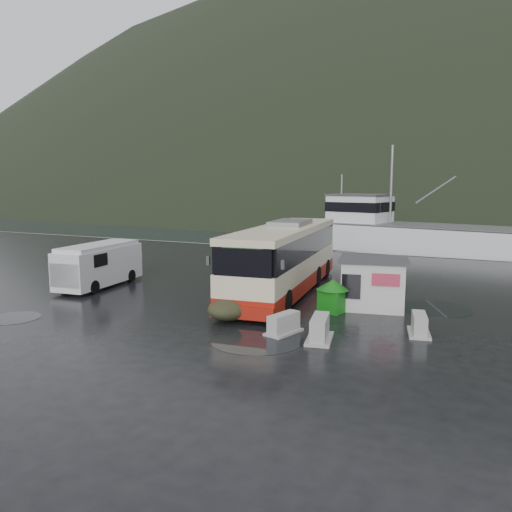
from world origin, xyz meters
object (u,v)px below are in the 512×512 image
at_px(waste_bin_right, 332,312).
at_px(jersey_barrier_b, 284,333).
at_px(ticket_kiosk, 372,309).
at_px(coach_bus, 285,292).
at_px(jersey_barrier_a, 319,340).
at_px(white_van, 100,286).
at_px(jersey_barrier_c, 419,334).
at_px(fishing_trawler, 421,247).
at_px(dome_tent, 233,319).
at_px(waste_bin_left, 237,308).

distance_m(waste_bin_right, jersey_barrier_b, 3.95).
relative_size(ticket_kiosk, jersey_barrier_b, 1.93).
height_order(coach_bus, jersey_barrier_a, coach_bus).
distance_m(white_van, jersey_barrier_c, 17.11).
xyz_separation_m(ticket_kiosk, jersey_barrier_c, (2.42, -3.16, 0.00)).
distance_m(jersey_barrier_a, jersey_barrier_c, 3.90).
distance_m(jersey_barrier_c, fishing_trawler, 27.67).
bearing_deg(jersey_barrier_a, waste_bin_right, 99.92).
relative_size(waste_bin_right, jersey_barrier_a, 0.83).
distance_m(dome_tent, jersey_barrier_c, 7.40).
bearing_deg(jersey_barrier_a, dome_tent, 163.65).
bearing_deg(jersey_barrier_c, fishing_trawler, 96.60).
relative_size(white_van, waste_bin_left, 3.88).
bearing_deg(ticket_kiosk, waste_bin_left, -165.82).
bearing_deg(waste_bin_left, white_van, 172.79).
height_order(waste_bin_left, jersey_barrier_b, waste_bin_left).
height_order(dome_tent, jersey_barrier_b, dome_tent).
relative_size(dome_tent, ticket_kiosk, 0.85).
relative_size(waste_bin_right, ticket_kiosk, 0.49).
relative_size(coach_bus, fishing_trawler, 0.50).
height_order(dome_tent, jersey_barrier_c, dome_tent).
height_order(waste_bin_left, ticket_kiosk, ticket_kiosk).
height_order(waste_bin_right, jersey_barrier_b, waste_bin_right).
distance_m(coach_bus, ticket_kiosk, 5.20).
bearing_deg(white_van, coach_bus, 11.71).
distance_m(coach_bus, waste_bin_left, 4.25).
bearing_deg(jersey_barrier_b, ticket_kiosk, 66.78).
height_order(waste_bin_right, fishing_trawler, fishing_trawler).
xyz_separation_m(white_van, jersey_barrier_c, (17.02, -1.75, 0.00)).
distance_m(waste_bin_left, jersey_barrier_b, 4.28).
height_order(ticket_kiosk, jersey_barrier_a, ticket_kiosk).
xyz_separation_m(white_van, ticket_kiosk, (14.61, 1.41, 0.00)).
bearing_deg(waste_bin_left, waste_bin_right, 16.55).
bearing_deg(waste_bin_right, coach_bus, 139.26).
xyz_separation_m(jersey_barrier_a, jersey_barrier_b, (-1.48, 0.22, 0.00)).
relative_size(waste_bin_left, ticket_kiosk, 0.49).
xyz_separation_m(ticket_kiosk, fishing_trawler, (-0.76, 24.32, 0.00)).
bearing_deg(ticket_kiosk, dome_tent, -149.77).
xyz_separation_m(waste_bin_left, jersey_barrier_a, (4.83, -2.87, 0.00)).
bearing_deg(ticket_kiosk, coach_bus, 151.11).
relative_size(ticket_kiosk, jersey_barrier_a, 1.70).
bearing_deg(jersey_barrier_a, coach_bus, 120.54).
distance_m(ticket_kiosk, jersey_barrier_a, 5.48).
height_order(white_van, ticket_kiosk, white_van).
distance_m(coach_bus, jersey_barrier_a, 8.22).
relative_size(coach_bus, waste_bin_right, 8.93).
bearing_deg(ticket_kiosk, jersey_barrier_b, -123.60).
distance_m(waste_bin_right, jersey_barrier_c, 4.30).
relative_size(white_van, jersey_barrier_c, 3.67).
bearing_deg(fishing_trawler, waste_bin_right, -79.86).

